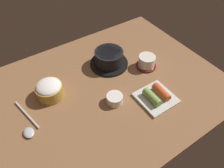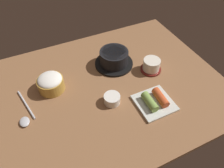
% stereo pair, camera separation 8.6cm
% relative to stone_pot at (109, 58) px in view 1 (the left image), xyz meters
% --- Properties ---
extents(dining_table, '(1.00, 0.76, 0.02)m').
position_rel_stone_pot_xyz_m(dining_table, '(-0.09, -0.12, -0.05)').
color(dining_table, brown).
rests_on(dining_table, ground).
extents(stone_pot, '(0.18, 0.18, 0.07)m').
position_rel_stone_pot_xyz_m(stone_pot, '(0.00, 0.00, 0.00)').
color(stone_pot, black).
rests_on(stone_pot, dining_table).
extents(rice_bowl, '(0.11, 0.11, 0.07)m').
position_rel_stone_pot_xyz_m(rice_bowl, '(-0.30, -0.03, 0.00)').
color(rice_bowl, '#B78C38').
rests_on(rice_bowl, dining_table).
extents(tea_cup_with_saucer, '(0.09, 0.09, 0.06)m').
position_rel_stone_pot_xyz_m(tea_cup_with_saucer, '(0.13, -0.11, -0.01)').
color(tea_cup_with_saucer, maroon).
rests_on(tea_cup_with_saucer, dining_table).
extents(banchan_cup_center, '(0.06, 0.06, 0.04)m').
position_rel_stone_pot_xyz_m(banchan_cup_center, '(-0.10, -0.20, -0.02)').
color(banchan_cup_center, white).
rests_on(banchan_cup_center, dining_table).
extents(kimchi_plate, '(0.14, 0.14, 0.04)m').
position_rel_stone_pot_xyz_m(kimchi_plate, '(0.04, -0.28, -0.02)').
color(kimchi_plate, silver).
rests_on(kimchi_plate, dining_table).
extents(spoon, '(0.06, 0.19, 0.01)m').
position_rel_stone_pot_xyz_m(spoon, '(-0.43, -0.13, -0.03)').
color(spoon, '#B7B7BC').
rests_on(spoon, dining_table).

